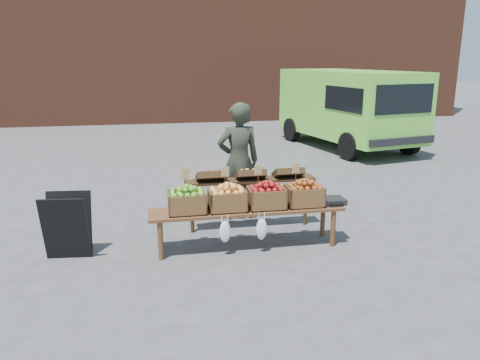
{
  "coord_description": "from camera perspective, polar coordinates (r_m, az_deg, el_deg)",
  "views": [
    {
      "loc": [
        -1.5,
        -5.94,
        2.61
      ],
      "look_at": [
        -0.23,
        0.58,
        0.85
      ],
      "focal_mm": 35.0,
      "sensor_mm": 36.0,
      "label": 1
    }
  ],
  "objects": [
    {
      "name": "crate_green_apples",
      "position": [
        6.65,
        7.82,
        -1.9
      ],
      "size": [
        0.5,
        0.4,
        0.28
      ],
      "primitive_type": null,
      "color": "#943E0D",
      "rests_on": "display_bench"
    },
    {
      "name": "crate_red_apples",
      "position": [
        6.5,
        3.22,
        -2.18
      ],
      "size": [
        0.5,
        0.4,
        0.28
      ],
      "primitive_type": null,
      "color": "maroon",
      "rests_on": "display_bench"
    },
    {
      "name": "crate_russet_pears",
      "position": [
        6.39,
        -1.57,
        -2.46
      ],
      "size": [
        0.5,
        0.4,
        0.28
      ],
      "primitive_type": null,
      "color": "gold",
      "rests_on": "display_bench"
    },
    {
      "name": "delivery_van",
      "position": [
        14.13,
        12.99,
        8.37
      ],
      "size": [
        3.21,
        5.31,
        2.22
      ],
      "primitive_type": null,
      "rotation": [
        0.0,
        0.0,
        0.2
      ],
      "color": "#6DD640",
      "rests_on": "ground"
    },
    {
      "name": "display_bench",
      "position": [
        6.58,
        0.83,
        -5.86
      ],
      "size": [
        2.7,
        0.56,
        0.57
      ],
      "primitive_type": null,
      "color": "#53321B",
      "rests_on": "ground"
    },
    {
      "name": "vendor",
      "position": [
        7.59,
        -0.18,
        2.27
      ],
      "size": [
        0.73,
        0.5,
        1.92
      ],
      "primitive_type": "imported",
      "rotation": [
        0.0,
        0.0,
        3.21
      ],
      "color": "#282E22",
      "rests_on": "ground"
    },
    {
      "name": "ground",
      "position": [
        6.66,
        2.94,
        -8.25
      ],
      "size": [
        80.0,
        80.0,
        0.0
      ],
      "primitive_type": "plane",
      "color": "#4A4A4D"
    },
    {
      "name": "back_table",
      "position": [
        7.21,
        1.24,
        -2.02
      ],
      "size": [
        2.1,
        0.44,
        1.04
      ],
      "primitive_type": null,
      "color": "#312111",
      "rests_on": "ground"
    },
    {
      "name": "crate_golden_apples",
      "position": [
        6.33,
        -6.49,
        -2.73
      ],
      "size": [
        0.5,
        0.4,
        0.28
      ],
      "primitive_type": null,
      "color": "#4A8611",
      "rests_on": "display_bench"
    },
    {
      "name": "weighing_scale",
      "position": [
        6.83,
        11.18,
        -2.49
      ],
      "size": [
        0.34,
        0.3,
        0.08
      ],
      "primitive_type": "cube",
      "color": "black",
      "rests_on": "display_bench"
    },
    {
      "name": "chalkboard_sign",
      "position": [
        6.6,
        -20.32,
        -5.28
      ],
      "size": [
        0.62,
        0.39,
        0.89
      ],
      "primitive_type": null,
      "rotation": [
        0.0,
        0.0,
        -0.11
      ],
      "color": "black",
      "rests_on": "ground"
    }
  ]
}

